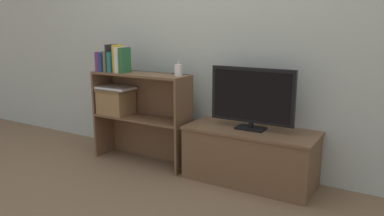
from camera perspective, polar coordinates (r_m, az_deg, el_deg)
name	(u,v)px	position (r m, az deg, el deg)	size (l,w,h in m)	color
ground_plane	(183,178)	(3.09, -1.33, -10.59)	(16.00, 16.00, 0.00)	brown
wall_back	(211,27)	(3.24, 2.99, 12.25)	(10.00, 0.05, 2.40)	#B2BCB2
tv_stand	(250,155)	(2.99, 8.81, -7.16)	(1.02, 0.45, 0.43)	brown
tv	(252,97)	(2.86, 9.11, 1.68)	(0.66, 0.14, 0.48)	black
bookshelf_lower_tier	(146,132)	(3.44, -7.08, -3.59)	(0.92, 0.28, 0.42)	brown
bookshelf_upper_tier	(144,88)	(3.35, -7.28, 3.03)	(0.92, 0.28, 0.39)	brown
book_plum	(102,61)	(3.53, -13.54, 6.94)	(0.04, 0.14, 0.17)	#6B2D66
book_navy	(106,62)	(3.49, -13.01, 6.90)	(0.04, 0.16, 0.17)	navy
book_olive	(109,61)	(3.47, -12.51, 6.98)	(0.04, 0.13, 0.18)	olive
book_charcoal	(112,58)	(3.44, -12.11, 7.45)	(0.02, 0.15, 0.24)	#232328
book_teal	(115,62)	(3.42, -11.71, 6.91)	(0.04, 0.16, 0.18)	#1E7075
book_mustard	(118,58)	(3.39, -11.24, 7.42)	(0.03, 0.12, 0.24)	gold
book_ivory	(121,60)	(3.37, -10.74, 7.24)	(0.04, 0.15, 0.22)	silver
book_forest	(125,60)	(3.34, -10.20, 7.19)	(0.04, 0.12, 0.22)	#286638
baby_monitor	(178,70)	(3.05, -2.08, 5.77)	(0.05, 0.03, 0.13)	white
storage_basket_left	(116,100)	(3.50, -11.51, 1.19)	(0.29, 0.24, 0.23)	#937047
laptop	(115,88)	(3.48, -11.59, 3.04)	(0.34, 0.21, 0.02)	white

